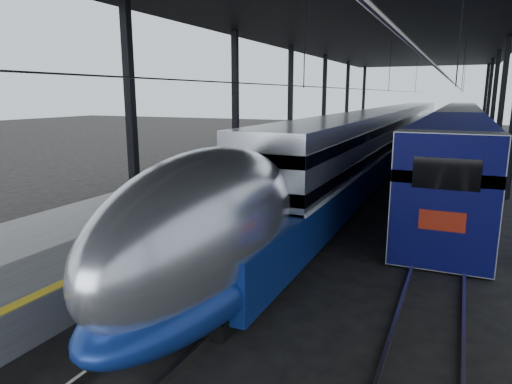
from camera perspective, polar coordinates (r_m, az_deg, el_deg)
The scene contains 8 objects.
ground at distance 14.15m, azimuth -8.96°, elevation -9.67°, with size 160.00×160.00×0.00m, color black.
platform at distance 33.11m, azimuth 4.97°, elevation 3.86°, with size 6.00×80.00×1.00m, color #4C4C4F.
yellow_strip at distance 32.23m, azimuth 9.70°, elevation 4.42°, with size 0.30×80.00×0.01m, color gold.
rails at distance 31.49m, azimuth 18.83°, elevation 2.06°, with size 6.52×80.00×0.16m.
canopy at distance 31.65m, azimuth 15.06°, elevation 18.78°, with size 18.00×75.00×9.47m.
tgv_train at distance 37.04m, azimuth 16.04°, elevation 6.56°, with size 2.89×65.20×4.15m.
second_train at distance 41.19m, azimuth 23.95°, elevation 6.74°, with size 3.02×56.05×4.16m.
child at distance 14.40m, azimuth -14.13°, elevation -3.37°, with size 0.34×0.22×0.93m, color #54321C.
Camera 1 is at (7.32, -10.94, 5.21)m, focal length 32.00 mm.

